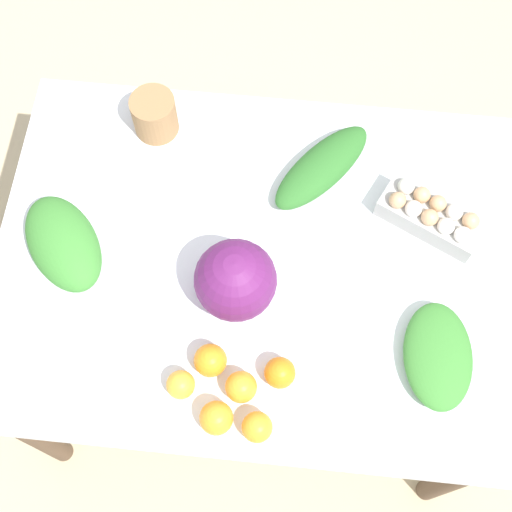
{
  "coord_description": "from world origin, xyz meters",
  "views": [
    {
      "loc": [
        0.07,
        -0.66,
        2.32
      ],
      "look_at": [
        0.0,
        0.0,
        0.76
      ],
      "focal_mm": 50.0,
      "sensor_mm": 36.0,
      "label": 1
    }
  ],
  "objects_px": {
    "greens_bunch_beet_tops": "(322,167)",
    "orange_0": "(239,387)",
    "paper_bag": "(155,115)",
    "orange_3": "(181,385)",
    "orange_4": "(257,427)",
    "greens_bunch_kale": "(63,243)",
    "orange_1": "(210,360)",
    "orange_5": "(280,373)",
    "egg_carton": "(431,216)",
    "orange_2": "(216,418)",
    "greens_bunch_scallion": "(438,356)",
    "cabbage_purple": "(235,280)"
  },
  "relations": [
    {
      "from": "orange_2",
      "to": "orange_3",
      "type": "relative_size",
      "value": 1.16
    },
    {
      "from": "greens_bunch_scallion",
      "to": "orange_5",
      "type": "bearing_deg",
      "value": -167.79
    },
    {
      "from": "egg_carton",
      "to": "greens_bunch_scallion",
      "type": "bearing_deg",
      "value": -60.36
    },
    {
      "from": "greens_bunch_scallion",
      "to": "orange_2",
      "type": "distance_m",
      "value": 0.51
    },
    {
      "from": "paper_bag",
      "to": "greens_bunch_scallion",
      "type": "xyz_separation_m",
      "value": [
        0.72,
        -0.55,
        -0.03
      ]
    },
    {
      "from": "orange_1",
      "to": "greens_bunch_beet_tops",
      "type": "bearing_deg",
      "value": 67.6
    },
    {
      "from": "cabbage_purple",
      "to": "paper_bag",
      "type": "relative_size",
      "value": 1.64
    },
    {
      "from": "paper_bag",
      "to": "orange_1",
      "type": "xyz_separation_m",
      "value": [
        0.22,
        -0.61,
        -0.02
      ]
    },
    {
      "from": "greens_bunch_beet_tops",
      "to": "orange_4",
      "type": "bearing_deg",
      "value": -98.37
    },
    {
      "from": "orange_1",
      "to": "orange_5",
      "type": "bearing_deg",
      "value": -4.22
    },
    {
      "from": "orange_1",
      "to": "orange_4",
      "type": "relative_size",
      "value": 1.1
    },
    {
      "from": "paper_bag",
      "to": "greens_bunch_scallion",
      "type": "distance_m",
      "value": 0.91
    },
    {
      "from": "cabbage_purple",
      "to": "orange_1",
      "type": "relative_size",
      "value": 2.52
    },
    {
      "from": "orange_5",
      "to": "paper_bag",
      "type": "bearing_deg",
      "value": 120.99
    },
    {
      "from": "greens_bunch_beet_tops",
      "to": "orange_2",
      "type": "distance_m",
      "value": 0.67
    },
    {
      "from": "cabbage_purple",
      "to": "greens_bunch_scallion",
      "type": "height_order",
      "value": "cabbage_purple"
    },
    {
      "from": "greens_bunch_beet_tops",
      "to": "orange_0",
      "type": "relative_size",
      "value": 4.46
    },
    {
      "from": "paper_bag",
      "to": "egg_carton",
      "type": "bearing_deg",
      "value": -16.47
    },
    {
      "from": "orange_4",
      "to": "orange_3",
      "type": "bearing_deg",
      "value": 157.03
    },
    {
      "from": "greens_bunch_kale",
      "to": "orange_0",
      "type": "xyz_separation_m",
      "value": [
        0.45,
        -0.29,
        -0.01
      ]
    },
    {
      "from": "orange_0",
      "to": "orange_2",
      "type": "relative_size",
      "value": 0.95
    },
    {
      "from": "orange_4",
      "to": "orange_2",
      "type": "bearing_deg",
      "value": 173.76
    },
    {
      "from": "egg_carton",
      "to": "orange_3",
      "type": "relative_size",
      "value": 4.19
    },
    {
      "from": "egg_carton",
      "to": "orange_3",
      "type": "distance_m",
      "value": 0.71
    },
    {
      "from": "cabbage_purple",
      "to": "greens_bunch_kale",
      "type": "xyz_separation_m",
      "value": [
        -0.42,
        0.07,
        -0.04
      ]
    },
    {
      "from": "orange_2",
      "to": "orange_5",
      "type": "height_order",
      "value": "orange_2"
    },
    {
      "from": "greens_bunch_kale",
      "to": "orange_3",
      "type": "relative_size",
      "value": 4.17
    },
    {
      "from": "greens_bunch_scallion",
      "to": "orange_4",
      "type": "height_order",
      "value": "orange_4"
    },
    {
      "from": "egg_carton",
      "to": "orange_2",
      "type": "bearing_deg",
      "value": -104.19
    },
    {
      "from": "paper_bag",
      "to": "orange_4",
      "type": "relative_size",
      "value": 1.69
    },
    {
      "from": "greens_bunch_kale",
      "to": "orange_1",
      "type": "distance_m",
      "value": 0.45
    },
    {
      "from": "orange_5",
      "to": "greens_bunch_beet_tops",
      "type": "bearing_deg",
      "value": 83.73
    },
    {
      "from": "greens_bunch_scallion",
      "to": "orange_5",
      "type": "distance_m",
      "value": 0.35
    },
    {
      "from": "orange_0",
      "to": "orange_3",
      "type": "relative_size",
      "value": 1.1
    },
    {
      "from": "egg_carton",
      "to": "orange_0",
      "type": "bearing_deg",
      "value": -105.69
    },
    {
      "from": "greens_bunch_beet_tops",
      "to": "orange_0",
      "type": "bearing_deg",
      "value": -104.16
    },
    {
      "from": "orange_0",
      "to": "egg_carton",
      "type": "bearing_deg",
      "value": 47.87
    },
    {
      "from": "paper_bag",
      "to": "orange_3",
      "type": "relative_size",
      "value": 1.78
    },
    {
      "from": "greens_bunch_kale",
      "to": "greens_bunch_beet_tops",
      "type": "distance_m",
      "value": 0.65
    },
    {
      "from": "orange_5",
      "to": "orange_3",
      "type": "bearing_deg",
      "value": -167.36
    },
    {
      "from": "paper_bag",
      "to": "orange_2",
      "type": "xyz_separation_m",
      "value": [
        0.25,
        -0.74,
        -0.02
      ]
    },
    {
      "from": "greens_bunch_beet_tops",
      "to": "orange_5",
      "type": "xyz_separation_m",
      "value": [
        -0.06,
        -0.53,
        0.0
      ]
    },
    {
      "from": "orange_3",
      "to": "orange_1",
      "type": "bearing_deg",
      "value": 45.58
    },
    {
      "from": "paper_bag",
      "to": "greens_bunch_kale",
      "type": "relative_size",
      "value": 0.43
    },
    {
      "from": "greens_bunch_scallion",
      "to": "orange_3",
      "type": "xyz_separation_m",
      "value": [
        -0.56,
        -0.12,
        0.0
      ]
    },
    {
      "from": "cabbage_purple",
      "to": "paper_bag",
      "type": "distance_m",
      "value": 0.51
    },
    {
      "from": "greens_bunch_beet_tops",
      "to": "orange_3",
      "type": "bearing_deg",
      "value": -115.19
    },
    {
      "from": "greens_bunch_scallion",
      "to": "orange_0",
      "type": "height_order",
      "value": "orange_0"
    },
    {
      "from": "paper_bag",
      "to": "orange_4",
      "type": "xyz_separation_m",
      "value": [
        0.34,
        -0.75,
        -0.02
      ]
    },
    {
      "from": "egg_carton",
      "to": "orange_3",
      "type": "xyz_separation_m",
      "value": [
        -0.54,
        -0.46,
        -0.01
      ]
    }
  ]
}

